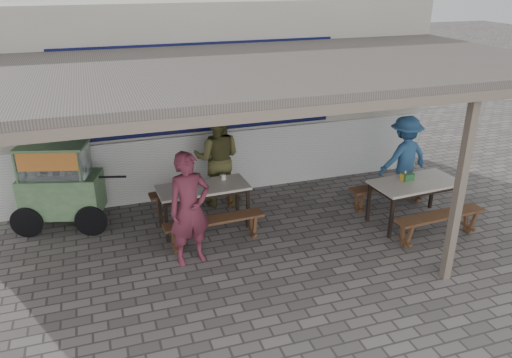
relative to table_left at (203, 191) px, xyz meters
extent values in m
plane|color=slate|center=(0.53, -1.62, -0.67)|extent=(60.00, 60.00, 0.00)
cube|color=beige|center=(0.53, 1.98, 1.08)|extent=(9.00, 1.20, 3.50)
cube|color=white|center=(0.53, 1.35, -0.07)|extent=(9.00, 0.10, 1.20)
cube|color=#12104D|center=(0.33, 1.36, 1.38)|extent=(5.00, 0.03, 1.60)
cube|color=#5A534D|center=(0.53, -0.62, 2.08)|extent=(9.00, 4.20, 0.12)
cube|color=#6E6253|center=(0.53, -2.67, 1.98)|extent=(9.00, 0.12, 0.12)
cube|color=#6E6253|center=(2.88, -2.52, 0.68)|extent=(0.11, 0.11, 2.70)
cube|color=beige|center=(0.00, 0.00, 0.06)|extent=(1.51, 0.73, 0.04)
cube|color=black|center=(0.00, 0.00, 0.00)|extent=(1.40, 0.62, 0.06)
cube|color=black|center=(-0.67, -0.30, -0.32)|extent=(0.05, 0.05, 0.71)
cube|color=black|center=(0.69, -0.24, -0.32)|extent=(0.05, 0.05, 0.71)
cube|color=black|center=(-0.69, 0.24, -0.32)|extent=(0.05, 0.05, 0.71)
cube|color=black|center=(0.67, 0.30, -0.32)|extent=(0.05, 0.05, 0.71)
cube|color=brown|center=(0.03, -0.61, -0.24)|extent=(1.59, 0.35, 0.04)
cube|color=brown|center=(-0.61, -0.63, -0.47)|extent=(0.06, 0.28, 0.41)
cube|color=brown|center=(0.67, -0.58, -0.47)|extent=(0.06, 0.28, 0.41)
cube|color=brown|center=(-0.03, 0.61, -0.24)|extent=(1.59, 0.35, 0.04)
cube|color=brown|center=(-0.67, 0.58, -0.47)|extent=(0.06, 0.28, 0.41)
cube|color=brown|center=(0.61, 0.63, -0.47)|extent=(0.06, 0.28, 0.41)
cube|color=beige|center=(3.41, -0.93, 0.06)|extent=(1.52, 0.85, 0.04)
cube|color=black|center=(3.41, -0.93, 0.00)|extent=(1.41, 0.74, 0.06)
cube|color=black|center=(2.76, -1.29, -0.32)|extent=(0.05, 0.05, 0.71)
cube|color=black|center=(4.11, -1.20, -0.32)|extent=(0.05, 0.05, 0.71)
cube|color=black|center=(2.72, -0.66, -0.32)|extent=(0.05, 0.05, 0.71)
cube|color=black|center=(4.06, -0.57, -0.32)|extent=(0.05, 0.05, 0.71)
cube|color=brown|center=(3.46, -1.58, -0.24)|extent=(1.59, 0.39, 0.04)
cube|color=brown|center=(2.82, -1.63, -0.47)|extent=(0.07, 0.28, 0.41)
cube|color=brown|center=(4.09, -1.54, -0.47)|extent=(0.07, 0.28, 0.41)
cube|color=brown|center=(3.37, -0.28, -0.24)|extent=(1.59, 0.39, 0.04)
cube|color=brown|center=(2.73, -0.32, -0.47)|extent=(0.07, 0.28, 0.41)
cube|color=brown|center=(4.00, -0.24, -0.47)|extent=(0.07, 0.28, 0.41)
cube|color=#73A06A|center=(-2.20, 0.78, -0.07)|extent=(1.38, 0.96, 0.65)
cube|color=#73A06A|center=(-2.20, 0.78, -0.41)|extent=(1.33, 0.91, 0.05)
cylinder|color=black|center=(-2.78, 0.58, -0.41)|extent=(0.51, 0.18, 0.52)
cylinder|color=black|center=(-1.80, 0.30, -0.41)|extent=(0.51, 0.18, 0.52)
cube|color=silver|center=(-2.24, 0.79, 0.51)|extent=(1.13, 0.81, 0.51)
cube|color=#73A06A|center=(-2.24, 0.79, 0.77)|extent=(1.18, 0.86, 0.04)
cube|color=#E96137|center=(-2.32, 0.50, 0.60)|extent=(0.90, 0.27, 0.30)
cylinder|color=black|center=(-1.48, 0.58, 0.21)|extent=(0.64, 0.21, 0.04)
imported|color=maroon|center=(-0.41, -0.97, 0.18)|extent=(0.69, 0.52, 1.71)
imported|color=brown|center=(0.46, 0.83, 0.22)|extent=(1.05, 0.93, 1.78)
imported|color=#316196|center=(3.82, 0.04, 0.12)|extent=(1.08, 0.71, 1.58)
cube|color=gold|center=(3.27, -0.81, 0.14)|extent=(0.14, 0.14, 0.11)
cube|color=#2F6A39|center=(3.31, -0.84, 0.14)|extent=(0.19, 0.13, 0.12)
cylinder|color=white|center=(0.40, 0.17, 0.12)|extent=(0.08, 0.08, 0.09)
imported|color=white|center=(-0.20, 0.06, 0.10)|extent=(0.27, 0.27, 0.05)
camera|label=1|loc=(-1.53, -7.33, 3.35)|focal=35.00mm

